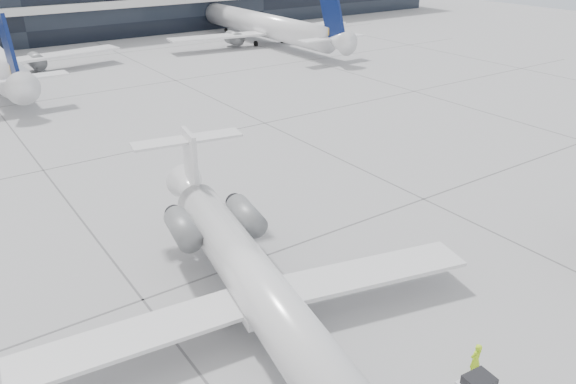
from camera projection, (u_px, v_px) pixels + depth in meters
ground at (305, 242)px, 32.92m from camera, size 220.00×220.00×0.00m
terminal at (8, 7)px, 91.71m from camera, size 170.00×22.00×10.00m
bg_jet_right at (263, 43)px, 90.30m from camera, size 32.00×40.00×9.60m
regional_jet at (261, 291)px, 24.87m from camera, size 21.30×26.56×6.15m
ramp_worker at (475, 360)px, 22.76m from camera, size 0.60×0.41×1.57m
traffic_cone at (180, 182)px, 39.89m from camera, size 0.52×0.52×0.59m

